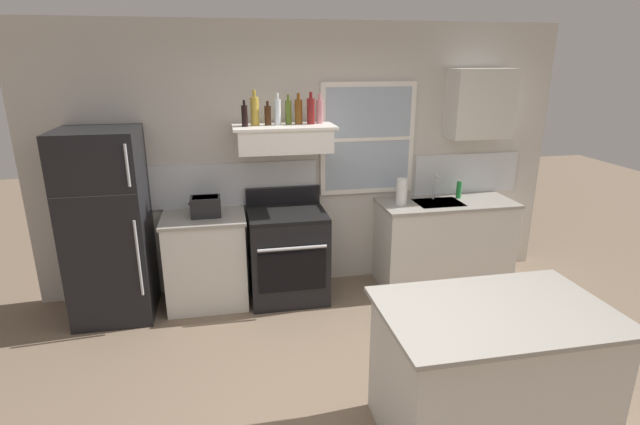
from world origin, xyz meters
TOP-DOWN VIEW (x-y plane):
  - ground_plane at (0.00, 0.00)m, footprint 16.00×16.00m
  - back_wall at (0.03, 2.23)m, footprint 5.40×0.11m
  - refrigerator at (-1.90, 1.84)m, footprint 0.70×0.72m
  - counter_left_of_stove at (-1.05, 1.90)m, footprint 0.79×0.63m
  - toaster at (-1.02, 1.89)m, footprint 0.30×0.20m
  - stove_range at (-0.25, 1.86)m, footprint 0.76×0.69m
  - range_hood_shelf at (-0.25, 1.96)m, footprint 0.96×0.52m
  - bottle_balsamic_dark at (-0.61, 1.91)m, footprint 0.06×0.06m
  - bottle_champagne_gold_foil at (-0.51, 1.99)m, footprint 0.08×0.08m
  - bottle_brown_stout at (-0.40, 1.96)m, footprint 0.06×0.06m
  - bottle_clear_tall at (-0.30, 1.97)m, footprint 0.06×0.06m
  - bottle_olive_oil_square at (-0.20, 2.00)m, footprint 0.06×0.06m
  - bottle_amber_wine at (-0.10, 2.00)m, footprint 0.07×0.07m
  - bottle_red_label_wine at (0.02, 1.97)m, footprint 0.07×0.07m
  - bottle_rose_pink at (0.11, 2.02)m, footprint 0.07×0.07m
  - counter_right_with_sink at (1.45, 1.90)m, footprint 1.43×0.63m
  - sink_faucet at (1.35, 2.00)m, footprint 0.03×0.17m
  - paper_towel_roll at (0.95, 1.90)m, footprint 0.11×0.11m
  - dish_soap_bottle at (1.63, 2.00)m, footprint 0.06×0.06m
  - kitchen_island at (0.74, -0.31)m, footprint 1.40×0.90m
  - upper_cabinet_right at (1.80, 2.04)m, footprint 0.64×0.32m

SIDE VIEW (x-z plane):
  - ground_plane at x=0.00m, z-range 0.00..0.00m
  - counter_left_of_stove at x=-1.05m, z-range 0.00..0.91m
  - counter_right_with_sink at x=1.45m, z-range 0.00..0.91m
  - kitchen_island at x=0.74m, z-range 0.00..0.91m
  - stove_range at x=-0.25m, z-range -0.08..1.01m
  - refrigerator at x=-1.90m, z-range 0.00..1.77m
  - dish_soap_bottle at x=1.63m, z-range 0.91..1.09m
  - toaster at x=-1.02m, z-range 0.91..1.10m
  - paper_towel_roll at x=0.95m, z-range 0.91..1.18m
  - sink_faucet at x=1.35m, z-range 0.94..1.22m
  - back_wall at x=0.03m, z-range 0.00..2.70m
  - range_hood_shelf at x=-0.25m, z-range 1.50..1.75m
  - bottle_brown_stout at x=-0.40m, z-range 1.73..1.95m
  - bottle_balsamic_dark at x=-0.61m, z-range 1.73..1.97m
  - bottle_olive_oil_square at x=-0.20m, z-range 1.72..2.00m
  - bottle_rose_pink at x=0.11m, z-range 1.72..2.00m
  - bottle_amber_wine at x=-0.10m, z-range 1.72..2.01m
  - bottle_clear_tall at x=-0.30m, z-range 1.72..2.02m
  - bottle_red_label_wine at x=0.02m, z-range 1.72..2.02m
  - bottle_champagne_gold_foil at x=-0.51m, z-range 1.72..2.04m
  - upper_cabinet_right at x=1.80m, z-range 1.55..2.25m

